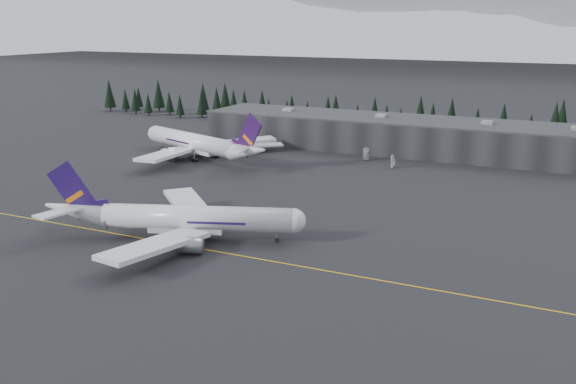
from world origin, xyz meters
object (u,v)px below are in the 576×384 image
at_px(terminal, 405,135).
at_px(jet_main, 175,218).
at_px(gse_vehicle_b, 393,166).
at_px(gse_vehicle_a, 366,158).
at_px(jet_parked, 202,144).

height_order(terminal, jet_main, jet_main).
xyz_separation_m(jet_main, gse_vehicle_b, (24.30, 92.97, -4.31)).
distance_m(terminal, gse_vehicle_a, 24.71).
xyz_separation_m(terminal, jet_parked, (-62.64, -46.47, -0.74)).
height_order(terminal, gse_vehicle_a, terminal).
xyz_separation_m(jet_main, gse_vehicle_a, (11.79, 101.22, -4.45)).
relative_size(gse_vehicle_a, gse_vehicle_b, 1.01).
bearing_deg(gse_vehicle_b, terminal, -171.34).
distance_m(terminal, jet_parked, 78.00).
bearing_deg(jet_main, gse_vehicle_b, 55.23).
xyz_separation_m(jet_parked, gse_vehicle_a, (54.64, 23.78, -4.91)).
height_order(terminal, gse_vehicle_b, terminal).
bearing_deg(terminal, jet_main, -99.07).
bearing_deg(gse_vehicle_a, gse_vehicle_b, -46.61).
distance_m(terminal, gse_vehicle_b, 31.74).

